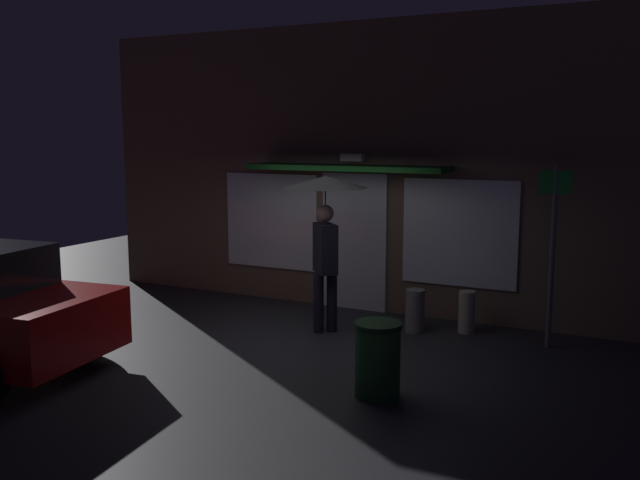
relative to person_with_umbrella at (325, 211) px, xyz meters
The scene contains 7 objects.
ground_plane 1.92m from the person_with_umbrella, 101.98° to the right, with size 18.00×18.00×0.00m, color #26262B.
building_facade 1.64m from the person_with_umbrella, 96.05° to the left, with size 9.51×1.00×4.54m.
person_with_umbrella is the anchor object (origin of this frame).
street_sign_post 3.07m from the person_with_umbrella, 12.82° to the left, with size 0.40×0.07×2.45m.
sidewalk_bollard 1.92m from the person_with_umbrella, 25.99° to the left, with size 0.27×0.27×0.62m, color slate.
sidewalk_bollard_2 2.48m from the person_with_umbrella, 25.09° to the left, with size 0.23×0.23×0.61m, color #B2A899.
trash_bin 2.84m from the person_with_umbrella, 50.97° to the right, with size 0.51×0.51×0.82m.
Camera 1 is at (4.35, -7.77, 2.81)m, focal length 38.42 mm.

